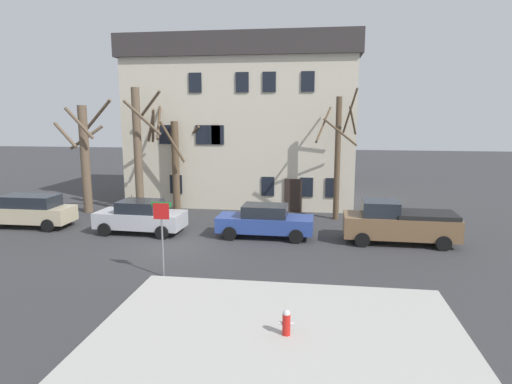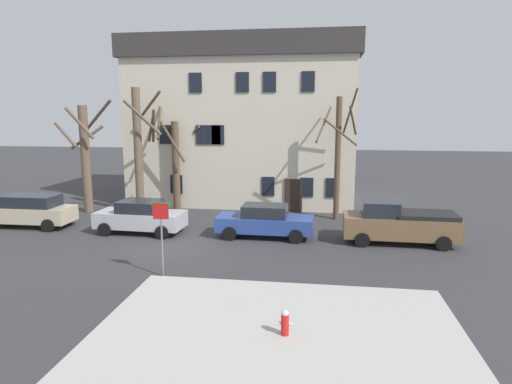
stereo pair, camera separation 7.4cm
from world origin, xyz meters
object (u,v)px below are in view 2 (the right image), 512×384
object	(u,v)px
pickup_truck_brown	(399,223)
tree_bare_end	(338,154)
car_beige_wagon	(30,210)
fire_hydrant	(285,322)
building_main	(246,121)
tree_bare_far	(176,161)
car_blue_sedan	(265,221)
bicycle_leaning	(135,205)
tree_bare_near	(85,154)
street_sign_pole	(161,225)
tree_bare_mid	(140,147)
car_silver_sedan	(141,217)

from	to	relation	value
pickup_truck_brown	tree_bare_end	bearing A→B (deg)	121.12
car_beige_wagon	fire_hydrant	world-z (taller)	car_beige_wagon
building_main	tree_bare_far	xyz separation A→B (m)	(-3.73, -4.80, -2.44)
car_blue_sedan	bicycle_leaning	xyz separation A→B (m)	(-8.92, 4.89, -0.46)
building_main	tree_bare_near	world-z (taller)	building_main
building_main	street_sign_pole	bearing A→B (deg)	-91.73
tree_bare_mid	tree_bare_far	bearing A→B (deg)	35.05
tree_bare_far	car_beige_wagon	size ratio (longest dim) A/B	1.45
tree_bare_far	bicycle_leaning	size ratio (longest dim) A/B	3.91
fire_hydrant	tree_bare_near	bearing A→B (deg)	133.54
car_blue_sedan	bicycle_leaning	distance (m)	10.19
tree_bare_near	tree_bare_far	bearing A→B (deg)	13.77
car_blue_sedan	car_silver_sedan	bearing A→B (deg)	-179.22
tree_bare_mid	fire_hydrant	distance (m)	17.79
tree_bare_near	tree_bare_end	bearing A→B (deg)	0.79
car_silver_sedan	street_sign_pole	xyz separation A→B (m)	(3.31, -5.85, 1.15)
fire_hydrant	street_sign_pole	xyz separation A→B (m)	(-4.94, 4.05, 1.51)
pickup_truck_brown	car_beige_wagon	bearing A→B (deg)	179.00
tree_bare_mid	tree_bare_near	bearing A→B (deg)	-179.27
tree_bare_near	pickup_truck_brown	size ratio (longest dim) A/B	1.33
tree_bare_far	fire_hydrant	size ratio (longest dim) A/B	9.40
tree_bare_end	car_silver_sedan	world-z (taller)	tree_bare_end
car_blue_sedan	pickup_truck_brown	xyz separation A→B (m)	(6.41, -0.10, 0.15)
tree_bare_near	bicycle_leaning	bearing A→B (deg)	13.11
building_main	tree_bare_end	world-z (taller)	building_main
street_sign_pole	pickup_truck_brown	bearing A→B (deg)	31.45
building_main	bicycle_leaning	distance (m)	9.81
tree_bare_mid	street_sign_pole	xyz separation A→B (m)	(5.04, -10.22, -2.10)
tree_bare_end	pickup_truck_brown	world-z (taller)	tree_bare_end
street_sign_pole	tree_bare_mid	bearing A→B (deg)	116.26
tree_bare_mid	car_blue_sedan	size ratio (longest dim) A/B	1.60
tree_bare_near	bicycle_leaning	world-z (taller)	tree_bare_near
tree_bare_near	pickup_truck_brown	world-z (taller)	tree_bare_near
fire_hydrant	bicycle_leaning	size ratio (longest dim) A/B	0.42
tree_bare_end	street_sign_pole	bearing A→B (deg)	-123.24
car_beige_wagon	car_silver_sedan	distance (m)	6.44
car_beige_wagon	pickup_truck_brown	world-z (taller)	pickup_truck_brown
building_main	car_beige_wagon	xyz separation A→B (m)	(-10.24, -10.11, -4.66)
street_sign_pole	tree_bare_end	bearing A→B (deg)	56.76
street_sign_pole	bicycle_leaning	xyz separation A→B (m)	(-5.78, 10.83, -1.64)
tree_bare_far	street_sign_pole	distance (m)	11.99
pickup_truck_brown	fire_hydrant	bearing A→B (deg)	-115.03
street_sign_pole	fire_hydrant	bearing A→B (deg)	-39.36
car_silver_sedan	fire_hydrant	bearing A→B (deg)	-50.21
tree_bare_end	bicycle_leaning	distance (m)	13.06
tree_bare_mid	tree_bare_end	distance (m)	11.86
building_main	tree_bare_end	xyz separation A→B (m)	(6.32, -5.90, -1.73)
car_blue_sedan	pickup_truck_brown	world-z (taller)	pickup_truck_brown
tree_bare_near	tree_bare_end	size ratio (longest dim) A/B	0.93
tree_bare_end	tree_bare_mid	bearing A→B (deg)	-179.20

